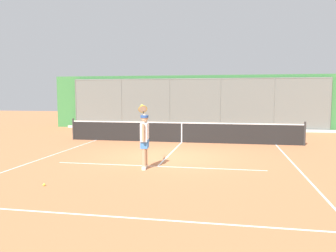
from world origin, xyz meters
The scene contains 6 objects.
ground_plane centered at (0.00, 0.00, 0.00)m, with size 60.00×60.00×0.00m, color #B76B42.
court_line_markings centered at (0.00, 1.93, 0.00)m, with size 8.67×9.83×0.01m.
fence_backdrop centered at (0.00, -10.26, 1.74)m, with size 19.36×1.37×3.51m.
tennis_net centered at (0.00, -3.80, 0.49)m, with size 11.14×0.09×1.07m.
tennis_player centered at (0.34, 1.93, 0.97)m, with size 0.58×1.35×1.94m.
tennis_ball_by_sideline centered at (2.31, 4.31, 0.03)m, with size 0.07×0.07×0.07m, color #D6E042.
Camera 1 is at (-2.20, 11.72, 2.27)m, focal length 35.54 mm.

